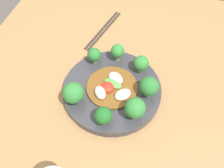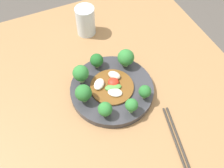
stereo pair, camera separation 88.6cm
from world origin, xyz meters
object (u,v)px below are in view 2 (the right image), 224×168
(broccoli_northwest, at_px, (105,109))
(broccoli_north, at_px, (84,94))
(broccoli_southeast, at_px, (126,58))
(drinking_glass, at_px, (86,21))
(plate, at_px, (112,90))
(broccoli_west, at_px, (130,106))
(stirfry_center, at_px, (111,85))
(broccoli_east, at_px, (97,60))
(chopsticks, at_px, (176,138))
(broccoli_northeast, at_px, (81,73))
(broccoli_southwest, at_px, (145,92))

(broccoli_northwest, xyz_separation_m, broccoli_north, (0.07, 0.04, 0.01))
(broccoli_southeast, bearing_deg, drinking_glass, 13.57)
(plate, relative_size, broccoli_north, 4.16)
(broccoli_west, bearing_deg, drinking_glass, -1.89)
(broccoli_southeast, bearing_deg, stirfry_center, 128.04)
(broccoli_east, xyz_separation_m, chopsticks, (-0.35, -0.12, -0.05))
(broccoli_northeast, relative_size, broccoli_north, 1.02)
(broccoli_east, bearing_deg, plate, -174.55)
(plate, bearing_deg, broccoli_east, 5.45)
(broccoli_west, height_order, broccoli_east, broccoli_west)
(broccoli_west, height_order, broccoli_southeast, broccoli_southeast)
(plate, distance_m, drinking_glass, 0.32)
(broccoli_east, height_order, broccoli_southeast, broccoli_southeast)
(broccoli_northwest, distance_m, broccoli_southwest, 0.14)
(stirfry_center, bearing_deg, drinking_glass, -5.10)
(plate, height_order, drinking_glass, drinking_glass)
(broccoli_northeast, height_order, chopsticks, broccoli_northeast)
(broccoli_west, relative_size, chopsticks, 0.27)
(broccoli_southwest, height_order, broccoli_west, broccoli_west)
(broccoli_southeast, bearing_deg, chopsticks, -175.92)
(broccoli_northwest, bearing_deg, plate, -35.55)
(stirfry_center, distance_m, chopsticks, 0.27)
(plate, xyz_separation_m, broccoli_west, (-0.11, -0.01, 0.05))
(broccoli_northeast, distance_m, stirfry_center, 0.11)
(drinking_glass, bearing_deg, stirfry_center, 174.90)
(plate, distance_m, broccoli_northeast, 0.12)
(broccoli_north, height_order, stirfry_center, broccoli_north)
(stirfry_center, distance_m, drinking_glass, 0.31)
(chopsticks, bearing_deg, broccoli_east, 18.72)
(broccoli_west, bearing_deg, broccoli_southeast, -21.90)
(broccoli_southeast, distance_m, stirfry_center, 0.11)
(stirfry_center, bearing_deg, broccoli_north, 99.38)
(broccoli_west, distance_m, broccoli_east, 0.22)
(broccoli_southwest, xyz_separation_m, broccoli_north, (0.07, 0.18, 0.01))
(broccoli_east, height_order, chopsticks, broccoli_east)
(plate, bearing_deg, chopsticks, -155.83)
(broccoli_northeast, distance_m, broccoli_southwest, 0.22)
(broccoli_north, height_order, drinking_glass, drinking_glass)
(broccoli_north, distance_m, drinking_glass, 0.35)
(broccoli_east, relative_size, stirfry_center, 0.38)
(broccoli_southwest, xyz_separation_m, chopsticks, (-0.16, -0.03, -0.05))
(broccoli_north, xyz_separation_m, chopsticks, (-0.23, -0.21, -0.06))
(broccoli_northwest, height_order, broccoli_east, broccoli_northwest)
(broccoli_northwest, xyz_separation_m, broccoli_southwest, (0.01, -0.14, -0.00))
(plate, bearing_deg, drinking_glass, -4.85)
(broccoli_northwest, bearing_deg, broccoli_west, -106.40)
(drinking_glass, bearing_deg, broccoli_southeast, -166.43)
(broccoli_southeast, relative_size, stirfry_center, 0.47)
(plate, xyz_separation_m, broccoli_southeast, (0.07, -0.09, 0.05))
(chopsticks, bearing_deg, broccoli_southeast, 4.08)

